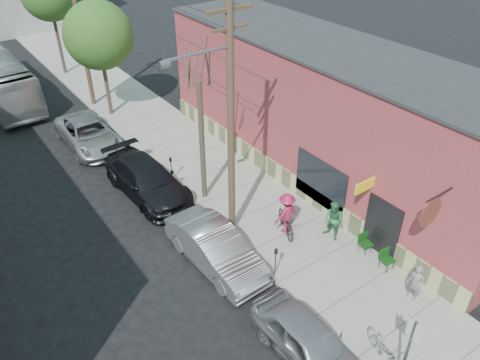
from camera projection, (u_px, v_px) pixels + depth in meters
ground at (234, 310)px, 16.72m from camera, size 120.00×120.00×0.00m
sidewalk at (183, 149)px, 26.16m from camera, size 4.50×58.00×0.15m
cafe_building at (325, 113)px, 22.62m from camera, size 6.60×20.20×6.61m
sign_post at (408, 348)px, 13.26m from camera, size 0.07×0.45×2.80m
parking_meter_near at (276, 258)px, 17.56m from camera, size 0.14×0.14×1.24m
parking_meter_far at (171, 165)px, 23.04m from camera, size 0.14×0.14×1.24m
utility_pole_near at (229, 120)px, 17.30m from camera, size 3.57×0.28×10.00m
utility_pole_far at (79, 24)px, 28.18m from camera, size 1.80×0.28×10.00m
tree_bare at (202, 143)px, 20.69m from camera, size 0.24×0.24×5.79m
tree_leafy_mid at (98, 35)px, 27.08m from camera, size 4.00×4.00×6.96m
patio_chair_a at (366, 244)px, 18.80m from camera, size 0.58×0.58×0.88m
patio_chair_b at (388, 260)px, 18.03m from camera, size 0.57×0.57×0.88m
patron_grey at (416, 283)px, 16.53m from camera, size 0.45×0.62×1.58m
patron_green at (334, 221)px, 19.28m from camera, size 0.78×0.95×1.81m
cyclist at (286, 213)px, 19.65m from camera, size 1.25×0.76×1.88m
cyclist_bike at (286, 221)px, 19.89m from camera, size 1.42×2.04×1.02m
parked_bike_b at (385, 350)px, 14.56m from camera, size 1.26×2.06×1.02m
car_0 at (309, 343)px, 14.68m from camera, size 1.78×4.41×1.50m
car_1 at (216, 248)px, 18.24m from camera, size 1.94×5.04×1.64m
car_2 at (147, 180)px, 22.25m from camera, size 2.59×5.78×1.64m
car_3 at (89, 134)px, 26.20m from camera, size 2.58×5.49×1.52m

